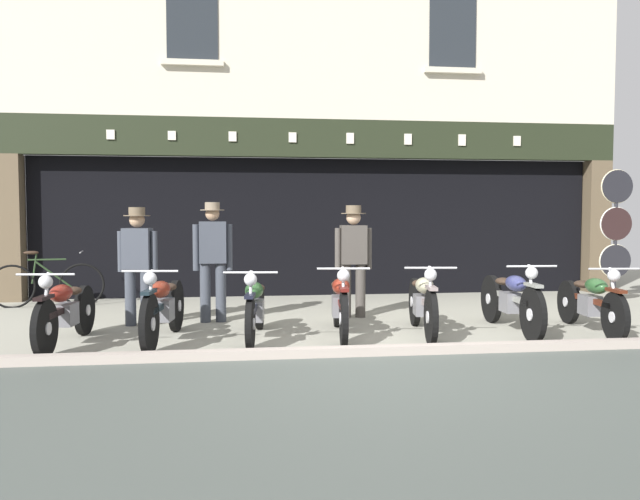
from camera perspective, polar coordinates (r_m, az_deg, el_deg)
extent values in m
cube|color=#999889|center=(11.87, 0.16, -4.44)|extent=(23.54, 10.00, 0.08)
cube|color=#AC9E93|center=(7.09, 5.49, -9.29)|extent=(23.54, 0.16, 0.18)
cube|color=black|center=(14.05, -1.08, 2.23)|extent=(10.62, 4.00, 2.60)
cube|color=brown|center=(12.50, -26.08, 1.78)|extent=(0.44, 0.36, 2.60)
cube|color=brown|center=(13.81, 23.54, 1.94)|extent=(0.44, 0.36, 2.60)
cube|color=#23282D|center=(12.31, -0.17, 2.69)|extent=(10.16, 0.03, 2.18)
cube|color=black|center=(11.97, 0.09, 9.97)|extent=(11.54, 0.24, 0.70)
cube|color=silver|center=(11.94, -18.31, 9.82)|extent=(0.14, 0.03, 0.17)
cube|color=silver|center=(11.79, -13.17, 9.99)|extent=(0.14, 0.03, 0.16)
cube|color=silver|center=(11.73, -7.87, 10.07)|extent=(0.14, 0.03, 0.18)
cube|color=silver|center=(11.78, -2.49, 10.08)|extent=(0.14, 0.03, 0.18)
cube|color=silver|center=(11.92, 2.72, 10.00)|extent=(0.14, 0.03, 0.20)
cube|color=silver|center=(12.16, 7.91, 9.83)|extent=(0.14, 0.03, 0.20)
cube|color=silver|center=(12.47, 12.65, 9.62)|extent=(0.14, 0.03, 0.21)
cube|color=silver|center=(12.89, 17.29, 9.34)|extent=(0.14, 0.03, 0.19)
cube|color=beige|center=(12.44, 0.04, 19.05)|extent=(11.54, 0.40, 3.27)
cube|color=#23282D|center=(12.16, -11.42, 19.36)|extent=(0.90, 0.02, 1.30)
cube|color=beige|center=(11.95, -11.39, 16.18)|extent=(1.10, 0.12, 0.10)
cube|color=#23282D|center=(12.79, 11.84, 18.54)|extent=(0.90, 0.02, 1.30)
cube|color=beige|center=(12.58, 11.86, 15.51)|extent=(1.10, 0.12, 0.10)
cylinder|color=black|center=(7.47, -23.51, -6.50)|extent=(0.12, 0.64, 0.63)
cylinder|color=silver|center=(7.47, -23.51, -6.50)|extent=(0.11, 0.15, 0.14)
cylinder|color=black|center=(8.71, -20.40, -5.09)|extent=(0.13, 0.64, 0.63)
cylinder|color=silver|center=(8.71, -20.40, -5.09)|extent=(0.12, 0.15, 0.14)
cube|color=black|center=(8.07, -21.86, -4.90)|extent=(0.17, 1.22, 0.07)
cube|color=slate|center=(8.08, -21.85, -5.39)|extent=(0.23, 0.34, 0.26)
ellipsoid|color=maroon|center=(7.89, -22.27, -3.62)|extent=(0.26, 0.48, 0.20)
ellipsoid|color=#38281E|center=(8.27, -21.34, -3.44)|extent=(0.22, 0.32, 0.10)
cube|color=black|center=(7.42, -23.57, -3.94)|extent=(0.13, 0.37, 0.04)
sphere|color=silver|center=(7.46, -23.43, -2.64)|extent=(0.15, 0.15, 0.15)
cylinder|color=silver|center=(7.46, -23.45, -2.03)|extent=(0.62, 0.08, 0.02)
cylinder|color=silver|center=(7.47, -23.45, -4.26)|extent=(0.06, 0.25, 0.62)
cylinder|color=black|center=(7.27, -15.09, -6.45)|extent=(0.14, 0.68, 0.67)
cylinder|color=silver|center=(7.27, -15.09, -6.45)|extent=(0.12, 0.16, 0.15)
cylinder|color=black|center=(8.62, -12.81, -4.90)|extent=(0.15, 0.68, 0.67)
cylinder|color=silver|center=(8.62, -12.81, -4.90)|extent=(0.13, 0.16, 0.15)
cube|color=black|center=(7.92, -13.86, -4.75)|extent=(0.21, 1.29, 0.07)
cube|color=slate|center=(7.93, -13.86, -5.26)|extent=(0.23, 0.34, 0.26)
ellipsoid|color=maroon|center=(7.74, -14.16, -3.46)|extent=(0.27, 0.48, 0.20)
ellipsoid|color=#38281E|center=(8.15, -13.49, -3.26)|extent=(0.23, 0.32, 0.10)
cube|color=black|center=(7.22, -15.13, -3.65)|extent=(0.14, 0.37, 0.04)
sphere|color=silver|center=(7.26, -15.03, -2.48)|extent=(0.15, 0.15, 0.15)
cylinder|color=silver|center=(7.25, -15.04, -1.85)|extent=(0.62, 0.09, 0.02)
cylinder|color=silver|center=(7.26, -15.05, -4.14)|extent=(0.07, 0.29, 0.60)
cylinder|color=black|center=(7.28, -6.29, -6.62)|extent=(0.14, 0.61, 0.61)
cylinder|color=silver|center=(7.28, -6.29, -6.62)|extent=(0.11, 0.14, 0.13)
cylinder|color=black|center=(8.62, -5.43, -5.07)|extent=(0.15, 0.61, 0.61)
cylinder|color=silver|center=(8.62, -5.43, -5.07)|extent=(0.12, 0.14, 0.13)
cube|color=black|center=(7.93, -5.83, -4.92)|extent=(0.21, 1.26, 0.07)
cube|color=slate|center=(7.94, -5.83, -5.42)|extent=(0.24, 0.34, 0.26)
ellipsoid|color=#274F26|center=(7.74, -5.94, -3.63)|extent=(0.27, 0.48, 0.20)
ellipsoid|color=#38281E|center=(8.15, -5.69, -3.43)|extent=(0.23, 0.32, 0.10)
cube|color=black|center=(7.23, -6.30, -4.10)|extent=(0.14, 0.37, 0.04)
sphere|color=silver|center=(7.27, -6.27, -2.65)|extent=(0.15, 0.15, 0.15)
cylinder|color=silver|center=(7.26, -6.27, -2.02)|extent=(0.62, 0.09, 0.02)
cylinder|color=silver|center=(7.27, -6.27, -4.31)|extent=(0.06, 0.25, 0.62)
cylinder|color=black|center=(7.44, 2.14, -6.18)|extent=(0.13, 0.66, 0.66)
cylinder|color=silver|center=(7.44, 2.14, -6.18)|extent=(0.11, 0.15, 0.14)
cylinder|color=black|center=(8.76, 1.54, -4.75)|extent=(0.14, 0.66, 0.66)
cylinder|color=silver|center=(8.76, 1.54, -4.75)|extent=(0.12, 0.15, 0.14)
cube|color=#591612|center=(8.08, 1.82, -4.56)|extent=(0.19, 1.24, 0.07)
cube|color=slate|center=(8.09, 1.81, -5.05)|extent=(0.23, 0.34, 0.26)
ellipsoid|color=maroon|center=(7.90, 1.89, -3.28)|extent=(0.26, 0.48, 0.20)
ellipsoid|color=#38281E|center=(8.30, 1.71, -3.11)|extent=(0.23, 0.32, 0.10)
cube|color=#591612|center=(7.39, 2.15, -3.51)|extent=(0.13, 0.37, 0.04)
sphere|color=silver|center=(7.43, 2.12, -2.30)|extent=(0.15, 0.15, 0.15)
cylinder|color=silver|center=(7.42, 2.12, -1.68)|extent=(0.62, 0.08, 0.02)
cylinder|color=silver|center=(7.43, 2.13, -3.92)|extent=(0.06, 0.26, 0.61)
cylinder|color=black|center=(7.64, 9.95, -5.97)|extent=(0.16, 0.66, 0.66)
cylinder|color=silver|center=(7.64, 9.95, -5.97)|extent=(0.12, 0.16, 0.15)
cylinder|color=black|center=(8.94, 8.52, -4.62)|extent=(0.17, 0.66, 0.66)
cylinder|color=silver|center=(8.94, 8.52, -4.62)|extent=(0.13, 0.16, 0.15)
cube|color=gray|center=(8.27, 9.18, -4.42)|extent=(0.23, 1.22, 0.07)
cube|color=slate|center=(8.28, 9.18, -4.90)|extent=(0.24, 0.34, 0.26)
ellipsoid|color=#A5A182|center=(8.09, 9.37, -3.17)|extent=(0.28, 0.49, 0.20)
ellipsoid|color=#38281E|center=(8.48, 8.95, -3.00)|extent=(0.24, 0.32, 0.10)
cube|color=gray|center=(7.59, 9.97, -3.36)|extent=(0.15, 0.37, 0.04)
sphere|color=silver|center=(7.63, 9.91, -2.19)|extent=(0.15, 0.15, 0.15)
cylinder|color=silver|center=(7.62, 9.91, -1.59)|extent=(0.62, 0.11, 0.02)
cylinder|color=silver|center=(7.63, 9.92, -3.78)|extent=(0.07, 0.24, 0.62)
cylinder|color=black|center=(8.08, 18.59, -5.53)|extent=(0.10, 0.68, 0.68)
cylinder|color=silver|center=(8.08, 18.59, -5.53)|extent=(0.11, 0.15, 0.15)
cylinder|color=black|center=(9.41, 15.14, -4.25)|extent=(0.11, 0.68, 0.68)
cylinder|color=silver|center=(9.41, 15.14, -4.25)|extent=(0.12, 0.15, 0.15)
cube|color=gray|center=(8.73, 16.75, -4.07)|extent=(0.14, 1.33, 0.07)
cube|color=slate|center=(8.74, 16.74, -4.52)|extent=(0.22, 0.33, 0.26)
ellipsoid|color=navy|center=(8.54, 17.19, -2.88)|extent=(0.24, 0.47, 0.20)
ellipsoid|color=#38281E|center=(8.95, 16.17, -2.72)|extent=(0.22, 0.31, 0.10)
cube|color=gray|center=(8.04, 18.64, -3.01)|extent=(0.12, 0.36, 0.04)
sphere|color=silver|center=(8.08, 18.49, -1.96)|extent=(0.15, 0.15, 0.15)
cylinder|color=silver|center=(8.07, 18.50, -1.39)|extent=(0.62, 0.06, 0.02)
cylinder|color=silver|center=(8.08, 18.52, -3.46)|extent=(0.05, 0.25, 0.61)
cylinder|color=black|center=(8.47, 25.01, -5.49)|extent=(0.13, 0.61, 0.61)
cylinder|color=silver|center=(8.47, 25.01, -5.49)|extent=(0.11, 0.14, 0.13)
cylinder|color=black|center=(9.67, 21.43, -4.36)|extent=(0.14, 0.61, 0.61)
cylinder|color=silver|center=(9.67, 21.43, -4.36)|extent=(0.12, 0.14, 0.13)
cube|color=#4F2012|center=(9.05, 23.12, -4.14)|extent=(0.19, 1.23, 0.07)
cube|color=slate|center=(9.06, 23.11, -4.58)|extent=(0.23, 0.34, 0.26)
ellipsoid|color=#295229|center=(8.89, 23.58, -2.99)|extent=(0.26, 0.48, 0.20)
ellipsoid|color=#38281E|center=(9.25, 22.51, -2.85)|extent=(0.23, 0.32, 0.10)
cube|color=#4F2012|center=(8.43, 25.06, -3.31)|extent=(0.14, 0.37, 0.04)
sphere|color=silver|center=(8.47, 24.90, -2.09)|extent=(0.15, 0.15, 0.15)
cylinder|color=silver|center=(8.46, 24.92, -1.55)|extent=(0.62, 0.09, 0.02)
cylinder|color=silver|center=(8.47, 24.93, -3.51)|extent=(0.06, 0.29, 0.60)
cylinder|color=#3D424C|center=(9.11, -15.37, -4.08)|extent=(0.15, 0.15, 0.81)
cylinder|color=#3D424C|center=(9.19, -16.67, -4.04)|extent=(0.15, 0.15, 0.81)
cube|color=#3D424C|center=(9.09, -16.09, 0.11)|extent=(0.42, 0.29, 0.57)
cube|color=white|center=(9.19, -15.85, 0.58)|extent=(0.14, 0.05, 0.32)
cube|color=black|center=(9.21, -15.83, 0.51)|extent=(0.05, 0.02, 0.29)
cylinder|color=#3D424C|center=(9.02, -14.68, -0.13)|extent=(0.09, 0.09, 0.56)
cylinder|color=#3D424C|center=(9.17, -17.47, -0.12)|extent=(0.09, 0.09, 0.56)
sphere|color=tan|center=(9.08, -16.13, 2.62)|extent=(0.21, 0.21, 0.21)
cylinder|color=brown|center=(9.08, -16.13, 2.98)|extent=(0.36, 0.36, 0.01)
cylinder|color=brown|center=(9.08, -16.14, 3.35)|extent=(0.22, 0.22, 0.12)
cylinder|color=#3D424C|center=(9.23, -8.90, -3.72)|extent=(0.15, 0.15, 0.87)
cylinder|color=#3D424C|center=(9.23, -10.27, -3.74)|extent=(0.15, 0.15, 0.87)
cube|color=#3D424C|center=(9.17, -9.63, 0.69)|extent=(0.39, 0.24, 0.59)
cube|color=silver|center=(9.28, -9.64, 1.16)|extent=(0.14, 0.03, 0.33)
cube|color=#47234C|center=(9.29, -9.64, 1.09)|extent=(0.05, 0.01, 0.31)
cylinder|color=#3D424C|center=(9.18, -8.16, 0.25)|extent=(0.09, 0.09, 0.66)
cylinder|color=#3D424C|center=(9.17, -11.09, 0.22)|extent=(0.09, 0.09, 0.66)
sphere|color=tan|center=(9.16, -9.65, 3.23)|extent=(0.20, 0.20, 0.20)
cylinder|color=#7F705B|center=(9.16, -9.66, 3.57)|extent=(0.34, 0.34, 0.01)
cylinder|color=#7F705B|center=(9.16, -9.66, 3.91)|extent=(0.21, 0.21, 0.11)
cylinder|color=#47423D|center=(9.53, 3.66, -3.60)|extent=(0.15, 0.15, 0.82)
cylinder|color=#47423D|center=(9.49, 2.35, -3.63)|extent=(0.15, 0.15, 0.82)
cube|color=#47423D|center=(9.45, 3.02, 0.48)|extent=(0.38, 0.22, 0.58)
cube|color=silver|center=(9.56, 2.89, 0.93)|extent=(0.14, 0.02, 0.32)
cube|color=black|center=(9.58, 2.87, 0.86)|extent=(0.05, 0.01, 0.30)
cylinder|color=#47423D|center=(9.50, 4.41, 0.13)|extent=(0.09, 0.09, 0.62)
cylinder|color=#47423D|center=(9.41, 1.61, 0.11)|extent=(0.09, 0.09, 0.62)
sphere|color=tan|center=(9.44, 3.03, 2.94)|extent=(0.22, 0.22, 0.22)
cylinder|color=brown|center=(9.44, 3.03, 3.31)|extent=(0.37, 0.37, 0.01)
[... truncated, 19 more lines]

